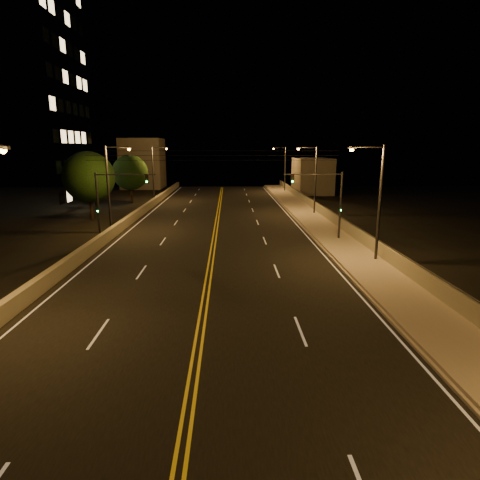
{
  "coord_description": "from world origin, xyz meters",
  "views": [
    {
      "loc": [
        1.3,
        -6.07,
        8.04
      ],
      "look_at": [
        2.0,
        18.0,
        2.5
      ],
      "focal_mm": 30.0,
      "sensor_mm": 36.0,
      "label": 1
    }
  ],
  "objects_px": {
    "streetlight_3": "(284,166)",
    "traffic_signal_left": "(109,199)",
    "streetlight_1": "(376,196)",
    "tree_2": "(130,173)",
    "traffic_signal_right": "(329,198)",
    "streetlight_6": "(155,170)",
    "tree_1": "(94,179)",
    "tree_0": "(89,177)",
    "streetlight_5": "(111,183)",
    "streetlight_2": "(313,175)"
  },
  "relations": [
    {
      "from": "streetlight_3",
      "to": "traffic_signal_left",
      "type": "relative_size",
      "value": 1.36
    },
    {
      "from": "traffic_signal_left",
      "to": "streetlight_3",
      "type": "bearing_deg",
      "value": 63.39
    },
    {
      "from": "streetlight_1",
      "to": "traffic_signal_left",
      "type": "bearing_deg",
      "value": 161.36
    },
    {
      "from": "streetlight_1",
      "to": "tree_2",
      "type": "height_order",
      "value": "streetlight_1"
    },
    {
      "from": "traffic_signal_right",
      "to": "traffic_signal_left",
      "type": "xyz_separation_m",
      "value": [
        -18.79,
        0.0,
        0.0
      ]
    },
    {
      "from": "streetlight_1",
      "to": "streetlight_6",
      "type": "distance_m",
      "value": 40.96
    },
    {
      "from": "tree_2",
      "to": "tree_1",
      "type": "bearing_deg",
      "value": -105.03
    },
    {
      "from": "traffic_signal_left",
      "to": "tree_0",
      "type": "distance_m",
      "value": 12.73
    },
    {
      "from": "streetlight_6",
      "to": "tree_0",
      "type": "xyz_separation_m",
      "value": [
        -4.39,
        -16.65,
        0.04
      ]
    },
    {
      "from": "streetlight_6",
      "to": "tree_2",
      "type": "distance_m",
      "value": 3.72
    },
    {
      "from": "streetlight_3",
      "to": "tree_0",
      "type": "height_order",
      "value": "streetlight_3"
    },
    {
      "from": "streetlight_1",
      "to": "tree_1",
      "type": "bearing_deg",
      "value": 138.04
    },
    {
      "from": "streetlight_3",
      "to": "streetlight_5",
      "type": "xyz_separation_m",
      "value": [
        -21.39,
        -35.89,
        0.0
      ]
    },
    {
      "from": "streetlight_3",
      "to": "streetlight_5",
      "type": "bearing_deg",
      "value": -120.8
    },
    {
      "from": "streetlight_6",
      "to": "traffic_signal_right",
      "type": "distance_m",
      "value": 34.43
    },
    {
      "from": "streetlight_2",
      "to": "tree_0",
      "type": "distance_m",
      "value": 25.93
    },
    {
      "from": "tree_1",
      "to": "tree_2",
      "type": "relative_size",
      "value": 0.95
    },
    {
      "from": "streetlight_5",
      "to": "tree_0",
      "type": "height_order",
      "value": "streetlight_5"
    },
    {
      "from": "tree_0",
      "to": "streetlight_2",
      "type": "bearing_deg",
      "value": 5.94
    },
    {
      "from": "tree_1",
      "to": "traffic_signal_right",
      "type": "bearing_deg",
      "value": -34.42
    },
    {
      "from": "tree_0",
      "to": "tree_1",
      "type": "xyz_separation_m",
      "value": [
        -1.42,
        6.18,
        -0.61
      ]
    },
    {
      "from": "streetlight_5",
      "to": "traffic_signal_right",
      "type": "height_order",
      "value": "streetlight_5"
    },
    {
      "from": "streetlight_5",
      "to": "traffic_signal_left",
      "type": "relative_size",
      "value": 1.36
    },
    {
      "from": "traffic_signal_right",
      "to": "tree_2",
      "type": "bearing_deg",
      "value": 131.2
    },
    {
      "from": "streetlight_3",
      "to": "tree_2",
      "type": "height_order",
      "value": "streetlight_3"
    },
    {
      "from": "streetlight_2",
      "to": "traffic_signal_left",
      "type": "bearing_deg",
      "value": -145.17
    },
    {
      "from": "streetlight_2",
      "to": "traffic_signal_right",
      "type": "relative_size",
      "value": 1.36
    },
    {
      "from": "tree_0",
      "to": "streetlight_3",
      "type": "bearing_deg",
      "value": 48.42
    },
    {
      "from": "tree_0",
      "to": "streetlight_1",
      "type": "bearing_deg",
      "value": -35.34
    },
    {
      "from": "traffic_signal_right",
      "to": "tree_1",
      "type": "distance_m",
      "value": 31.17
    },
    {
      "from": "streetlight_5",
      "to": "streetlight_6",
      "type": "relative_size",
      "value": 1.0
    },
    {
      "from": "streetlight_1",
      "to": "tree_1",
      "type": "xyz_separation_m",
      "value": [
        -27.21,
        24.46,
        -0.58
      ]
    },
    {
      "from": "traffic_signal_right",
      "to": "traffic_signal_left",
      "type": "relative_size",
      "value": 1.0
    },
    {
      "from": "streetlight_6",
      "to": "streetlight_5",
      "type": "bearing_deg",
      "value": -90.0
    },
    {
      "from": "streetlight_2",
      "to": "tree_0",
      "type": "bearing_deg",
      "value": -174.06
    },
    {
      "from": "streetlight_1",
      "to": "tree_1",
      "type": "height_order",
      "value": "streetlight_1"
    },
    {
      "from": "tree_1",
      "to": "streetlight_3",
      "type": "bearing_deg",
      "value": 40.07
    },
    {
      "from": "streetlight_6",
      "to": "traffic_signal_right",
      "type": "relative_size",
      "value": 1.36
    },
    {
      "from": "streetlight_6",
      "to": "streetlight_2",
      "type": "bearing_deg",
      "value": -33.13
    },
    {
      "from": "streetlight_1",
      "to": "tree_2",
      "type": "bearing_deg",
      "value": 126.55
    },
    {
      "from": "streetlight_1",
      "to": "traffic_signal_right",
      "type": "xyz_separation_m",
      "value": [
        -1.5,
        6.85,
        -0.99
      ]
    },
    {
      "from": "streetlight_3",
      "to": "streetlight_6",
      "type": "distance_m",
      "value": 24.74
    },
    {
      "from": "tree_0",
      "to": "tree_2",
      "type": "bearing_deg",
      "value": 86.27
    },
    {
      "from": "streetlight_6",
      "to": "traffic_signal_left",
      "type": "height_order",
      "value": "streetlight_6"
    },
    {
      "from": "streetlight_3",
      "to": "streetlight_5",
      "type": "distance_m",
      "value": 41.79
    },
    {
      "from": "streetlight_2",
      "to": "traffic_signal_left",
      "type": "xyz_separation_m",
      "value": [
        -20.29,
        -14.12,
        -0.99
      ]
    },
    {
      "from": "tree_0",
      "to": "traffic_signal_left",
      "type": "bearing_deg",
      "value": -64.34
    },
    {
      "from": "streetlight_2",
      "to": "tree_0",
      "type": "xyz_separation_m",
      "value": [
        -25.79,
        -2.68,
        0.04
      ]
    },
    {
      "from": "tree_2",
      "to": "streetlight_2",
      "type": "bearing_deg",
      "value": -26.73
    },
    {
      "from": "streetlight_3",
      "to": "tree_2",
      "type": "xyz_separation_m",
      "value": [
        -24.8,
        -13.9,
        -0.36
      ]
    }
  ]
}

